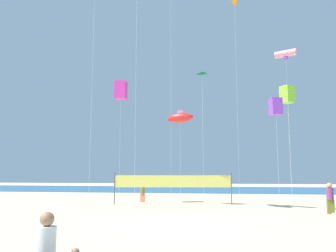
# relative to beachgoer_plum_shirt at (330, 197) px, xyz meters

# --- Properties ---
(ground_plane) EXTENTS (120.00, 120.00, 0.00)m
(ground_plane) POSITION_rel_beachgoer_plum_shirt_xyz_m (-8.08, -6.08, -0.96)
(ground_plane) COLOR beige
(ocean_band) EXTENTS (120.00, 20.00, 0.01)m
(ocean_band) POSITION_rel_beachgoer_plum_shirt_xyz_m (-8.08, 28.65, -0.96)
(ocean_band) COLOR #28608C
(ocean_band) RESTS_ON ground
(beachgoer_plum_shirt) EXTENTS (0.41, 0.41, 1.80)m
(beachgoer_plum_shirt) POSITION_rel_beachgoer_plum_shirt_xyz_m (0.00, 0.00, 0.00)
(beachgoer_plum_shirt) COLOR olive
(beachgoer_plum_shirt) RESTS_ON ground
(beachgoer_olive_shirt) EXTENTS (0.36, 0.36, 1.59)m
(beachgoer_olive_shirt) POSITION_rel_beachgoer_plum_shirt_xyz_m (-12.63, 6.33, -0.11)
(beachgoer_olive_shirt) COLOR #EA7260
(beachgoer_olive_shirt) RESTS_ON ground
(volleyball_net) EXTENTS (8.82, 1.29, 2.40)m
(volleyball_net) POSITION_rel_beachgoer_plum_shirt_xyz_m (-9.90, 4.57, 0.68)
(volleyball_net) COLOR #4C4C51
(volleyball_net) RESTS_ON ground
(beach_handbag) EXTENTS (0.31, 0.15, 0.24)m
(beach_handbag) POSITION_rel_beachgoer_plum_shirt_xyz_m (-0.24, -1.63, -0.84)
(beach_handbag) COLOR white
(beach_handbag) RESTS_ON ground
(kite_red_inflatable) EXTENTS (2.22, 1.20, 7.10)m
(kite_red_inflatable) POSITION_rel_beachgoer_plum_shirt_xyz_m (-9.28, 4.25, 5.57)
(kite_red_inflatable) COLOR silver
(kite_red_inflatable) RESTS_ON ground
(kite_orange_inflatable) EXTENTS (0.71, 1.87, 18.05)m
(kite_orange_inflatable) POSITION_rel_beachgoer_plum_shirt_xyz_m (-4.82, 7.74, 16.57)
(kite_orange_inflatable) COLOR silver
(kite_orange_inflatable) RESTS_ON ground
(kite_magenta_box) EXTENTS (0.94, 0.94, 9.67)m
(kite_magenta_box) POSITION_rel_beachgoer_plum_shirt_xyz_m (-14.14, 4.74, 8.00)
(kite_magenta_box) COLOR silver
(kite_magenta_box) RESTS_ON ground
(kite_lime_box) EXTENTS (1.20, 1.20, 9.23)m
(kite_lime_box) POSITION_rel_beachgoer_plum_shirt_xyz_m (-0.96, 6.45, 7.58)
(kite_lime_box) COLOR silver
(kite_lime_box) RESTS_ON ground
(kite_pink_tube) EXTENTS (1.92, 1.35, 13.00)m
(kite_pink_tube) POSITION_rel_beachgoer_plum_shirt_xyz_m (-0.50, 8.76, 11.69)
(kite_pink_tube) COLOR silver
(kite_pink_tube) RESTS_ON ground
(kite_violet_box) EXTENTS (0.84, 0.84, 7.19)m
(kite_violet_box) POSITION_rel_beachgoer_plum_shirt_xyz_m (-2.66, 1.26, 5.68)
(kite_violet_box) COLOR silver
(kite_violet_box) RESTS_ON ground
(kite_green_diamond) EXTENTS (0.75, 0.75, 9.41)m
(kite_green_diamond) POSITION_rel_beachgoer_plum_shirt_xyz_m (-7.42, 1.53, 8.15)
(kite_green_diamond) COLOR silver
(kite_green_diamond) RESTS_ON ground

